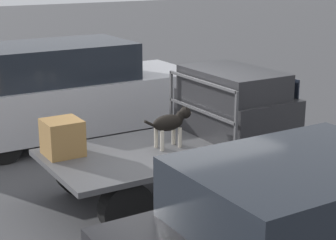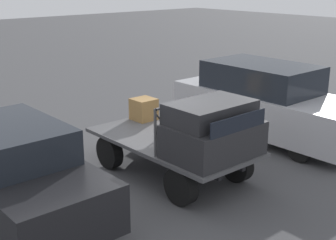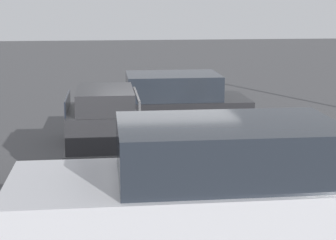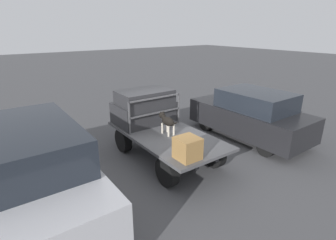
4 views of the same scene
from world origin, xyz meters
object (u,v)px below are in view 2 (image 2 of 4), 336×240
(parked_sedan, at_px, (15,172))
(parked_pickup_far, at_px, (266,102))
(cargo_crate, at_px, (144,109))
(flatbed_truck, at_px, (171,149))
(dog, at_px, (170,123))

(parked_sedan, distance_m, parked_pickup_far, 6.95)
(cargo_crate, bearing_deg, flatbed_truck, -17.24)
(flatbed_truck, distance_m, parked_sedan, 3.36)
(dog, distance_m, cargo_crate, 1.63)
(flatbed_truck, height_order, cargo_crate, cargo_crate)
(cargo_crate, relative_size, parked_pickup_far, 0.10)
(flatbed_truck, height_order, parked_pickup_far, parked_pickup_far)
(parked_sedan, height_order, parked_pickup_far, parked_pickup_far)
(cargo_crate, xyz_separation_m, parked_sedan, (1.14, -3.80, -0.21))
(flatbed_truck, distance_m, parked_pickup_far, 3.65)
(flatbed_truck, bearing_deg, parked_pickup_far, 94.09)
(dog, distance_m, parked_sedan, 3.34)
(dog, bearing_deg, flatbed_truck, 69.90)
(flatbed_truck, distance_m, cargo_crate, 1.70)
(dog, bearing_deg, parked_sedan, -93.10)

